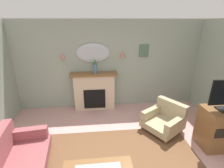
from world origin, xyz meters
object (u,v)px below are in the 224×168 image
object	(u,v)px
floral_couch	(10,168)
armchair_in_corner	(165,119)
wall_mirror	(93,53)
wall_sconce_left	(63,56)
framed_picture	(144,51)
mantel_vase_centre	(95,66)
wall_sconce_right	(122,55)
fireplace	(94,91)
tv_cabinet	(220,128)

from	to	relation	value
floral_couch	armchair_in_corner	size ratio (longest dim) A/B	1.60
wall_mirror	floral_couch	distance (m)	3.25
wall_mirror	wall_sconce_left	world-z (taller)	wall_mirror
framed_picture	floral_couch	size ratio (longest dim) A/B	0.20
mantel_vase_centre	floral_couch	distance (m)	3.00
framed_picture	armchair_in_corner	xyz separation A→B (m)	(0.24, -1.41, -1.44)
framed_picture	armchair_in_corner	world-z (taller)	framed_picture
wall_sconce_right	mantel_vase_centre	bearing A→B (deg)	-171.47
wall_sconce_left	armchair_in_corner	distance (m)	3.22
fireplace	framed_picture	distance (m)	1.91
wall_mirror	wall_sconce_right	size ratio (longest dim) A/B	6.86
mantel_vase_centre	armchair_in_corner	world-z (taller)	mantel_vase_centre
mantel_vase_centre	floral_couch	xyz separation A→B (m)	(-1.43, -2.42, -1.05)
mantel_vase_centre	wall_mirror	size ratio (longest dim) A/B	0.44
framed_picture	wall_mirror	bearing A→B (deg)	-179.62
mantel_vase_centre	wall_mirror	distance (m)	0.39
fireplace	wall_sconce_left	distance (m)	1.38
wall_mirror	wall_sconce_right	bearing A→B (deg)	-3.37
floral_couch	wall_sconce_right	bearing A→B (deg)	48.62
wall_sconce_left	armchair_in_corner	size ratio (longest dim) A/B	0.12
fireplace	wall_mirror	distance (m)	1.15
wall_mirror	framed_picture	xyz separation A→B (m)	(1.50, 0.01, 0.04)
wall_sconce_right	floral_couch	bearing A→B (deg)	-131.38
wall_mirror	framed_picture	world-z (taller)	wall_mirror
fireplace	wall_sconce_left	world-z (taller)	wall_sconce_left
wall_sconce_left	armchair_in_corner	bearing A→B (deg)	-27.52
fireplace	wall_mirror	xyz separation A→B (m)	(0.00, 0.14, 1.14)
mantel_vase_centre	wall_sconce_left	size ratio (longest dim) A/B	3.01
framed_picture	floral_couch	world-z (taller)	framed_picture
fireplace	mantel_vase_centre	size ratio (longest dim) A/B	3.22
fireplace	armchair_in_corner	size ratio (longest dim) A/B	1.21
fireplace	framed_picture	xyz separation A→B (m)	(1.50, 0.15, 1.18)
wall_mirror	tv_cabinet	distance (m)	3.60
fireplace	framed_picture	size ratio (longest dim) A/B	3.78
floral_couch	wall_mirror	bearing A→B (deg)	61.83
wall_sconce_right	tv_cabinet	xyz separation A→B (m)	(1.81, -2.02, -1.21)
floral_couch	tv_cabinet	size ratio (longest dim) A/B	2.00
armchair_in_corner	tv_cabinet	size ratio (longest dim) A/B	1.25
mantel_vase_centre	tv_cabinet	size ratio (longest dim) A/B	0.47
fireplace	wall_mirror	world-z (taller)	wall_mirror
fireplace	tv_cabinet	size ratio (longest dim) A/B	1.51
mantel_vase_centre	framed_picture	size ratio (longest dim) A/B	1.17
mantel_vase_centre	floral_couch	bearing A→B (deg)	-120.70
wall_sconce_left	framed_picture	world-z (taller)	framed_picture
wall_sconce_right	tv_cabinet	world-z (taller)	wall_sconce_right
wall_sconce_left	armchair_in_corner	world-z (taller)	wall_sconce_left
tv_cabinet	wall_sconce_right	bearing A→B (deg)	131.82
wall_mirror	tv_cabinet	bearing A→B (deg)	-37.93
fireplace	wall_sconce_right	world-z (taller)	wall_sconce_right
armchair_in_corner	mantel_vase_centre	bearing A→B (deg)	143.96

